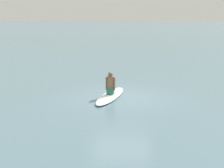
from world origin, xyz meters
The scene contains 3 objects.
ground_plane centered at (0.00, 0.00, 0.00)m, with size 400.00×400.00×0.00m, color slate.
surfboard centered at (-0.12, 0.47, 0.06)m, with size 3.29×0.76×0.13m, color white.
person_paddler centered at (-0.12, 0.47, 0.58)m, with size 0.37×0.44×1.00m.
Camera 1 is at (-13.21, -1.31, 3.46)m, focal length 50.24 mm.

